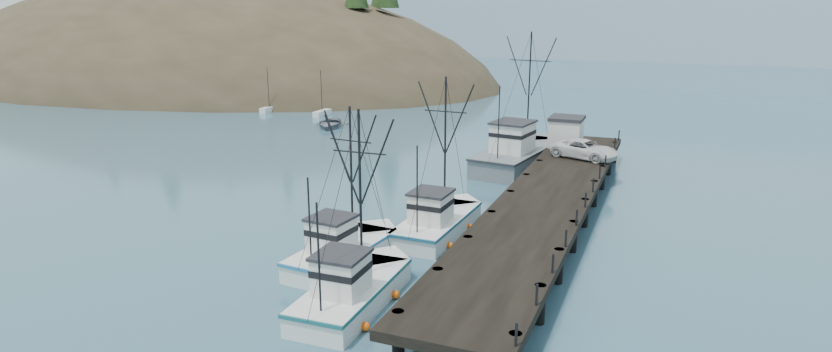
{
  "coord_description": "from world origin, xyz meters",
  "views": [
    {
      "loc": [
        21.76,
        -27.47,
        14.95
      ],
      "look_at": [
        4.33,
        15.53,
        2.5
      ],
      "focal_mm": 28.0,
      "sensor_mm": 36.0,
      "label": 1
    }
  ],
  "objects": [
    {
      "name": "pickup_truck",
      "position": [
        14.82,
        28.12,
        2.8
      ],
      "size": [
        6.3,
        4.36,
        1.6
      ],
      "primitive_type": "imported",
      "rotation": [
        0.0,
        0.0,
        1.24
      ],
      "color": "silver",
      "rests_on": "pier"
    },
    {
      "name": "motorboat",
      "position": [
        -17.89,
        41.81,
        0.0
      ],
      "size": [
        5.98,
        7.0,
        1.23
      ],
      "primitive_type": "imported",
      "rotation": [
        0.0,
        0.0,
        0.34
      ],
      "color": "slate",
      "rests_on": "ground"
    },
    {
      "name": "pier_shed",
      "position": [
        12.5,
        32.38,
        3.42
      ],
      "size": [
        3.0,
        3.2,
        2.8
      ],
      "color": "silver",
      "rests_on": "pier"
    },
    {
      "name": "moored_sailboats",
      "position": [
        -32.65,
        56.95,
        0.33
      ],
      "size": [
        16.27,
        15.93,
        6.35
      ],
      "color": "white",
      "rests_on": "ground"
    },
    {
      "name": "distant_ridge_far",
      "position": [
        -40.0,
        185.0,
        0.0
      ],
      "size": [
        180.0,
        25.0,
        18.0
      ],
      "primitive_type": "cube",
      "color": "silver",
      "rests_on": "ground"
    },
    {
      "name": "pier",
      "position": [
        14.0,
        16.0,
        1.69
      ],
      "size": [
        6.0,
        44.0,
        2.0
      ],
      "color": "black",
      "rests_on": "ground"
    },
    {
      "name": "ground",
      "position": [
        0.0,
        0.0,
        0.0
      ],
      "size": [
        400.0,
        400.0,
        0.0
      ],
      "primitive_type": "plane",
      "color": "#325A70",
      "rests_on": "ground"
    },
    {
      "name": "work_vessel",
      "position": [
        8.56,
        31.24,
        1.23
      ],
      "size": [
        6.41,
        15.22,
        12.72
      ],
      "color": "slate",
      "rests_on": "ground"
    },
    {
      "name": "distant_ridge",
      "position": [
        10.0,
        170.0,
        0.0
      ],
      "size": [
        360.0,
        40.0,
        26.0
      ],
      "primitive_type": "cube",
      "color": "#9EB2C6",
      "rests_on": "ground"
    },
    {
      "name": "trawler_near",
      "position": [
        7.42,
        -0.45,
        0.82
      ],
      "size": [
        3.45,
        9.95,
        10.29
      ],
      "color": "white",
      "rests_on": "ground"
    },
    {
      "name": "headland",
      "position": [
        -74.95,
        78.61,
        -4.55
      ],
      "size": [
        134.8,
        78.0,
        51.0
      ],
      "color": "#382D1E",
      "rests_on": "ground"
    },
    {
      "name": "trawler_far",
      "position": [
        7.77,
        11.13,
        0.82
      ],
      "size": [
        3.62,
        10.3,
        10.69
      ],
      "color": "white",
      "rests_on": "ground"
    },
    {
      "name": "trawler_mid",
      "position": [
        4.44,
        4.14,
        0.82
      ],
      "size": [
        3.93,
        9.47,
        9.6
      ],
      "color": "white",
      "rests_on": "ground"
    }
  ]
}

